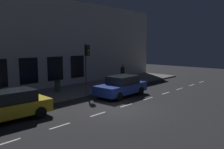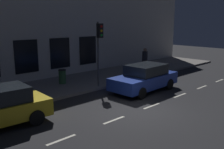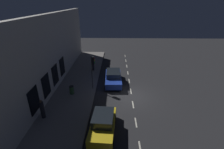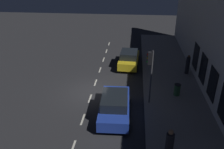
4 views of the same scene
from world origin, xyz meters
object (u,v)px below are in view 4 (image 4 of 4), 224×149
Objects in this scene: parked_car_0 at (115,105)px; parked_car_1 at (129,59)px; pedestrian_1 at (188,65)px; traffic_light at (150,66)px; trash_bin at (177,90)px; pedestrian_0 at (169,146)px.

parked_car_0 is 1.12× the size of parked_car_1.
parked_car_1 is 5.43m from pedestrian_1.
parked_car_0 is 8.30m from parked_car_1.
traffic_light reaches higher than parked_car_0.
parked_car_0 and parked_car_1 have the same top height.
trash_bin is (3.79, -5.42, -0.18)m from parked_car_1.
traffic_light is at bearing -73.49° from parked_car_1.
parked_car_0 is (-2.21, -1.61, -2.22)m from traffic_light.
pedestrian_0 reaches higher than parked_car_1.
parked_car_0 is 2.57× the size of pedestrian_1.
parked_car_1 reaches higher than trash_bin.
traffic_light reaches higher than pedestrian_1.
parked_car_1 is 4.44× the size of trash_bin.
pedestrian_0 is 11.00m from pedestrian_1.
parked_car_0 reaches higher than trash_bin.
parked_car_0 is at bearing -0.01° from pedestrian_1.
parked_car_1 is (0.65, 8.27, -0.00)m from parked_car_0.
pedestrian_1 is 1.93× the size of trash_bin.
pedestrian_0 reaches higher than parked_car_0.
parked_car_0 is 4.86m from pedestrian_0.
traffic_light is at bearing -150.90° from trash_bin.
parked_car_1 is at bearing -64.59° from pedestrian_1.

